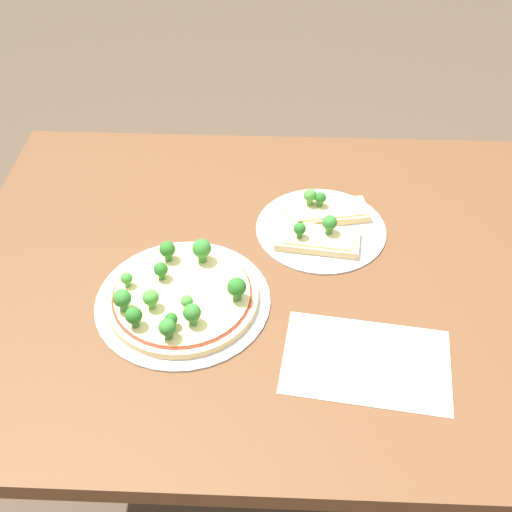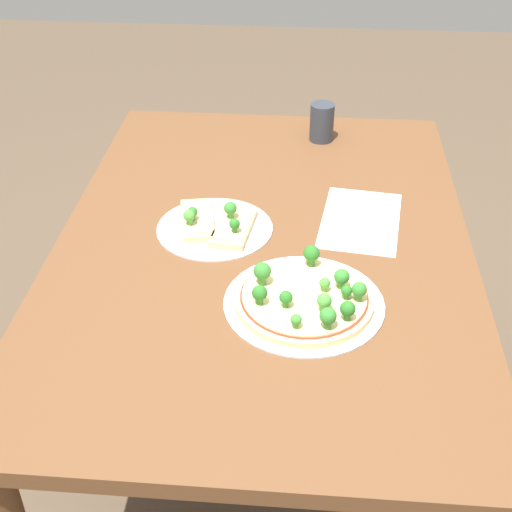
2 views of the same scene
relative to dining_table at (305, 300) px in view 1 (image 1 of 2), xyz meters
name	(u,v)px [view 1 (image 1 of 2)]	position (x,y,z in m)	size (l,w,h in m)	color
ground_plane	(292,466)	(0.00, 0.00, -0.67)	(8.00, 8.00, 0.00)	brown
dining_table	(305,300)	(0.00, 0.00, 0.00)	(1.35, 0.93, 0.75)	brown
pizza_tray_whole	(181,296)	(0.23, 0.10, 0.10)	(0.32, 0.32, 0.07)	silver
pizza_tray_slice	(322,225)	(-0.03, -0.11, 0.10)	(0.27, 0.27, 0.07)	silver
paper_menu	(366,361)	(-0.09, 0.22, 0.09)	(0.28, 0.18, 0.00)	white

